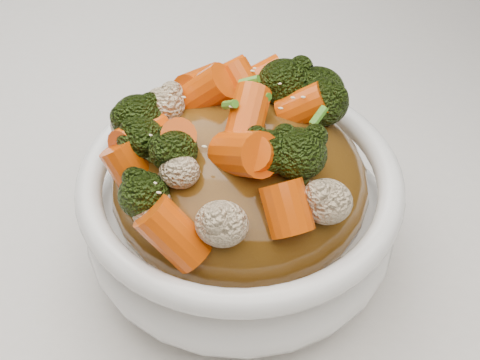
# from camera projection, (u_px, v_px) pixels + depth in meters

# --- Properties ---
(tablecloth) EXTENTS (1.20, 0.80, 0.04)m
(tablecloth) POSITION_uv_depth(u_px,v_px,m) (177.00, 231.00, 0.53)
(tablecloth) COLOR silver
(tablecloth) RESTS_ON dining_table
(bowl) EXTENTS (0.22, 0.22, 0.08)m
(bowl) POSITION_uv_depth(u_px,v_px,m) (240.00, 213.00, 0.46)
(bowl) COLOR white
(bowl) RESTS_ON tablecloth
(sauce_base) EXTENTS (0.18, 0.18, 0.09)m
(sauce_base) POSITION_uv_depth(u_px,v_px,m) (240.00, 183.00, 0.44)
(sauce_base) COLOR #54330E
(sauce_base) RESTS_ON bowl
(carrots) EXTENTS (0.18, 0.18, 0.05)m
(carrots) POSITION_uv_depth(u_px,v_px,m) (240.00, 110.00, 0.40)
(carrots) COLOR #D94B07
(carrots) RESTS_ON sauce_base
(broccoli) EXTENTS (0.18, 0.18, 0.04)m
(broccoli) POSITION_uv_depth(u_px,v_px,m) (240.00, 112.00, 0.40)
(broccoli) COLOR black
(broccoli) RESTS_ON sauce_base
(cauliflower) EXTENTS (0.18, 0.18, 0.04)m
(cauliflower) POSITION_uv_depth(u_px,v_px,m) (240.00, 114.00, 0.40)
(cauliflower) COLOR beige
(cauliflower) RESTS_ON sauce_base
(scallions) EXTENTS (0.13, 0.13, 0.02)m
(scallions) POSITION_uv_depth(u_px,v_px,m) (240.00, 109.00, 0.40)
(scallions) COLOR #42881F
(scallions) RESTS_ON sauce_base
(sesame_seeds) EXTENTS (0.16, 0.16, 0.01)m
(sesame_seeds) POSITION_uv_depth(u_px,v_px,m) (240.00, 109.00, 0.40)
(sesame_seeds) COLOR beige
(sesame_seeds) RESTS_ON sauce_base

